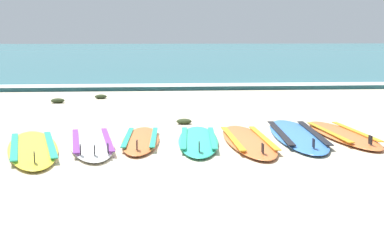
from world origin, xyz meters
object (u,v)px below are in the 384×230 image
(surfboard_3, at_px, (198,140))
(surfboard_4, at_px, (248,140))
(surfboard_0, at_px, (33,148))
(surfboard_6, at_px, (342,134))
(surfboard_1, at_px, (92,143))
(surfboard_5, at_px, (297,135))
(surfboard_2, at_px, (141,140))

(surfboard_3, height_order, surfboard_4, same)
(surfboard_0, xyz_separation_m, surfboard_6, (4.12, 0.59, 0.00))
(surfboard_0, relative_size, surfboard_4, 1.06)
(surfboard_1, height_order, surfboard_3, same)
(surfboard_0, relative_size, surfboard_5, 0.93)
(surfboard_4, bearing_deg, surfboard_3, 174.37)
(surfboard_1, bearing_deg, surfboard_4, -0.50)
(surfboard_0, xyz_separation_m, surfboard_5, (3.47, 0.59, -0.00))
(surfboard_2, height_order, surfboard_5, same)
(surfboard_5, bearing_deg, surfboard_2, -175.35)
(surfboard_1, bearing_deg, surfboard_0, -158.62)
(surfboard_0, xyz_separation_m, surfboard_4, (2.72, 0.25, 0.00))
(surfboard_4, height_order, surfboard_6, same)
(surfboard_3, bearing_deg, surfboard_5, 10.95)
(surfboard_6, bearing_deg, surfboard_1, -174.71)
(surfboard_3, relative_size, surfboard_5, 0.81)
(surfboard_0, height_order, surfboard_5, same)
(surfboard_0, bearing_deg, surfboard_5, 9.60)
(surfboard_0, distance_m, surfboard_4, 2.73)
(surfboard_3, relative_size, surfboard_4, 0.93)
(surfboard_3, xyz_separation_m, surfboard_4, (0.65, -0.06, -0.00))
(surfboard_3, bearing_deg, surfboard_0, -171.32)
(surfboard_4, bearing_deg, surfboard_0, -174.70)
(surfboard_0, distance_m, surfboard_5, 3.52)
(surfboard_5, bearing_deg, surfboard_4, -155.89)
(surfboard_2, relative_size, surfboard_4, 0.85)
(surfboard_5, height_order, surfboard_6, same)
(surfboard_3, distance_m, surfboard_4, 0.65)
(surfboard_2, distance_m, surfboard_6, 2.80)
(surfboard_0, distance_m, surfboard_3, 2.10)
(surfboard_4, xyz_separation_m, surfboard_5, (0.75, 0.33, -0.00))
(surfboard_3, height_order, surfboard_6, same)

